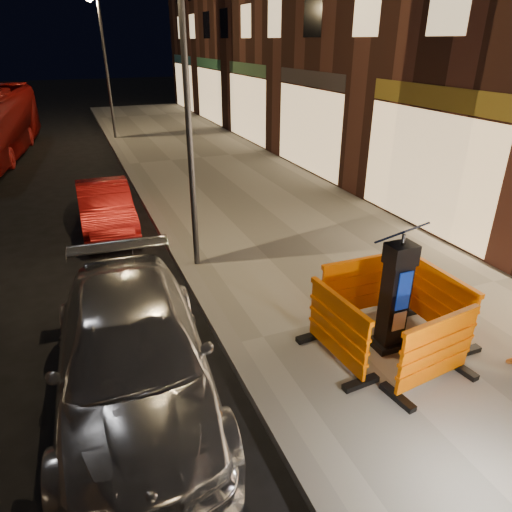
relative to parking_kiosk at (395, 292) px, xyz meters
name	(u,v)px	position (x,y,z in m)	size (l,w,h in m)	color
ground_plane	(233,352)	(-2.23, 0.95, -1.12)	(120.00, 120.00, 0.00)	black
sidewalk	(390,310)	(0.77, 0.95, -1.05)	(6.00, 60.00, 0.15)	gray
kerb	(233,348)	(-2.23, 0.95, -1.05)	(0.30, 60.00, 0.15)	slate
parking_kiosk	(395,292)	(0.00, 0.00, 0.00)	(0.61, 0.61, 1.94)	black
barrier_front	(436,352)	(0.00, -0.95, -0.43)	(1.39, 0.57, 1.08)	#F86800
barrier_back	(357,288)	(0.00, 0.95, -0.43)	(1.39, 0.57, 1.08)	#F86800
barrier_kerbside	(337,330)	(-0.95, 0.00, -0.43)	(1.39, 0.57, 1.08)	#F86800
barrier_bldgside	(441,304)	(0.95, 0.00, -0.43)	(1.39, 0.57, 1.08)	#F86800
car_silver	(139,396)	(-3.77, 0.50, -1.12)	(1.98, 4.88, 1.42)	silver
car_red	(109,229)	(-3.51, 7.07, -1.12)	(1.27, 3.64, 1.20)	#A61314
street_lamp_mid	(188,119)	(-1.98, 3.95, 2.03)	(0.12, 0.12, 6.00)	#3F3F44
street_lamp_far	(107,72)	(-1.98, 18.95, 2.03)	(0.12, 0.12, 6.00)	#3F3F44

